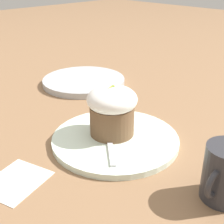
% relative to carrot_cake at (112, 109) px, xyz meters
% --- Properties ---
extents(ground_plane, '(4.00, 4.00, 0.00)m').
position_rel_carrot_cake_xyz_m(ground_plane, '(0.01, 0.02, -0.06)').
color(ground_plane, '#846042').
extents(dessert_plate, '(0.25, 0.25, 0.01)m').
position_rel_carrot_cake_xyz_m(dessert_plate, '(0.01, 0.02, -0.06)').
color(dessert_plate, silver).
rests_on(dessert_plate, ground_plane).
extents(carrot_cake, '(0.10, 0.10, 0.10)m').
position_rel_carrot_cake_xyz_m(carrot_cake, '(0.00, 0.00, 0.00)').
color(carrot_cake, brown).
rests_on(carrot_cake, dessert_plate).
extents(spoon, '(0.10, 0.11, 0.01)m').
position_rel_carrot_cake_xyz_m(spoon, '(0.02, 0.02, -0.05)').
color(spoon, silver).
rests_on(spoon, dessert_plate).
extents(side_plate, '(0.24, 0.24, 0.02)m').
position_rel_carrot_cake_xyz_m(side_plate, '(-0.16, -0.29, -0.06)').
color(side_plate, '#B2B7BC').
rests_on(side_plate, ground_plane).
extents(paper_napkin, '(0.12, 0.11, 0.00)m').
position_rel_carrot_cake_xyz_m(paper_napkin, '(0.21, -0.01, -0.06)').
color(paper_napkin, white).
rests_on(paper_napkin, ground_plane).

